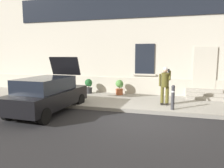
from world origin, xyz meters
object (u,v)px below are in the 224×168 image
(person_on_phone, at_px, (165,84))
(planter_charcoal, at_px, (89,86))
(hatchback_car_black, at_px, (48,94))
(bollard_near_person, at_px, (173,96))
(planter_terracotta, at_px, (120,87))

(person_on_phone, xyz_separation_m, planter_charcoal, (-4.47, 1.91, -0.54))
(hatchback_car_black, height_order, person_on_phone, hatchback_car_black)
(planter_charcoal, bearing_deg, bollard_near_person, -28.54)
(planter_terracotta, bearing_deg, hatchback_car_black, -117.41)
(person_on_phone, height_order, planter_charcoal, person_on_phone)
(hatchback_car_black, xyz_separation_m, planter_charcoal, (0.23, 4.00, -0.19))
(hatchback_car_black, relative_size, planter_terracotta, 4.80)
(bollard_near_person, height_order, person_on_phone, person_on_phone)
(person_on_phone, height_order, planter_terracotta, person_on_phone)
(planter_charcoal, bearing_deg, planter_terracotta, 1.91)
(bollard_near_person, distance_m, planter_charcoal, 5.51)
(hatchback_car_black, height_order, planter_charcoal, hatchback_car_black)
(bollard_near_person, bearing_deg, hatchback_car_black, -164.90)
(bollard_near_person, relative_size, planter_charcoal, 1.22)
(person_on_phone, bearing_deg, planter_terracotta, 142.30)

